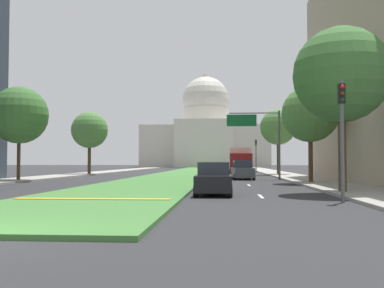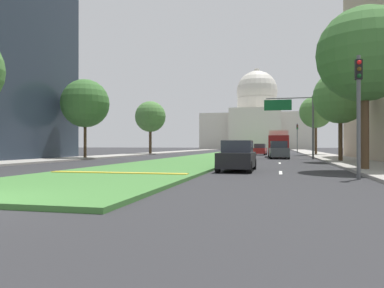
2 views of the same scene
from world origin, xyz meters
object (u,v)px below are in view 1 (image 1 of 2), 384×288
Objects in this scene: traffic_light_far_right at (256,151)px; sedan_midblock at (242,170)px; box_truck_delivery at (240,162)px; overhead_guide_sign at (260,131)px; street_tree_right_near at (341,75)px; street_tree_right_mid at (310,114)px; sedan_lead_stopped at (214,180)px; street_tree_left_far at (90,130)px; street_tree_left_mid at (19,115)px; traffic_light_near_right at (342,124)px; capitol_building at (206,135)px; sedan_distant at (217,169)px; street_tree_right_far at (278,127)px.

sedan_midblock is at bearing -96.89° from traffic_light_far_right.
box_truck_delivery is (0.01, 6.23, 0.81)m from sedan_midblock.
street_tree_right_near reaches higher than overhead_guide_sign.
street_tree_right_near is at bearing -92.48° from street_tree_right_mid.
street_tree_left_far is at bearing 116.85° from sedan_lead_stopped.
overhead_guide_sign is at bearing 99.15° from street_tree_right_near.
street_tree_right_near is 2.14× the size of sedan_lead_stopped.
street_tree_right_near reaches higher than sedan_lead_stopped.
street_tree_left_mid is at bearing -163.65° from sedan_midblock.
overhead_guide_sign is 0.80× the size of street_tree_left_far.
box_truck_delivery is (-3.21, 29.94, -1.64)m from traffic_light_near_right.
sedan_lead_stopped is at bearing -87.43° from capitol_building.
traffic_light_far_right is 1.17× the size of sedan_distant.
street_tree_left_mid is 23.16m from box_truck_delivery.
street_tree_right_mid is at bearing -70.09° from box_truck_delivery.
traffic_light_near_right is 0.58× the size of street_tree_right_near.
street_tree_right_near is at bearing -77.84° from sedan_distant.
traffic_light_far_right is 1.19× the size of sedan_midblock.
sedan_lead_stopped is 0.95× the size of sedan_distant.
traffic_light_near_right is 38.69m from sedan_distant.
traffic_light_far_right is 26.87m from sedan_midblock.
street_tree_right_mid is 1.20× the size of box_truck_delivery.
capitol_building is 78.79m from street_tree_right_far.
traffic_light_near_right is at bearing -83.89° from box_truck_delivery.
overhead_guide_sign is 1.47× the size of sedan_distant.
box_truck_delivery is at bearing 89.95° from sedan_midblock.
sedan_lead_stopped is (-7.28, -12.21, -4.65)m from street_tree_right_mid.
street_tree_left_mid reaches higher than overhead_guide_sign.
street_tree_left_mid is 1.28× the size of box_truck_delivery.
street_tree_right_mid reaches higher than box_truck_delivery.
street_tree_right_far is at bearing -81.38° from traffic_light_far_right.
street_tree_left_far is at bearing 89.16° from street_tree_left_mid.
street_tree_left_far is 17.27m from sedan_distant.
street_tree_right_mid is at bearing -87.01° from traffic_light_far_right.
traffic_light_far_right is at bearing 81.04° from box_truck_delivery.
overhead_guide_sign is (8.92, -92.65, -5.28)m from capitol_building.
street_tree_left_mid is (-21.05, -4.87, 1.11)m from overhead_guide_sign.
street_tree_right_far reaches higher than sedan_distant.
capitol_building reaches higher than overhead_guide_sign.
traffic_light_far_right is 0.62× the size of street_tree_right_far.
street_tree_left_mid is 1.85× the size of sedan_distant.
street_tree_right_far is 1.89× the size of sedan_distant.
traffic_light_far_right is at bearing 90.00° from traffic_light_near_right.
sedan_midblock is at bearing 152.98° from overhead_guide_sign.
sedan_midblock is at bearing -85.46° from capitol_building.
sedan_midblock is at bearing -109.88° from street_tree_right_far.
sedan_lead_stopped is 0.96× the size of sedan_midblock.
street_tree_left_mid reaches higher than sedan_midblock.
street_tree_right_far is (12.39, -77.72, -3.83)m from capitol_building.
traffic_light_far_right is at bearing -80.86° from capitol_building.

